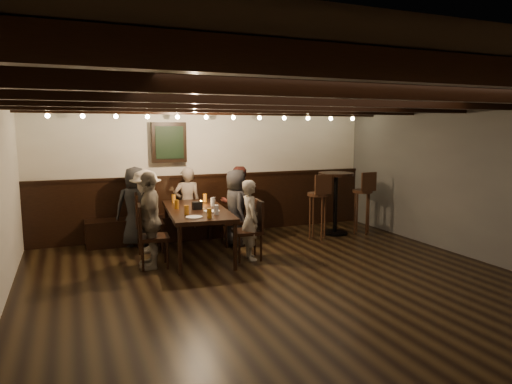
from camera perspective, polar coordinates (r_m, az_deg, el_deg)
name	(u,v)px	position (r m, az deg, el deg)	size (l,w,h in m)	color
room	(217,186)	(7.43, -4.95, 0.77)	(7.00, 7.00, 7.00)	black
dining_table	(197,213)	(7.24, -7.42, -2.58)	(1.09, 2.07, 0.75)	black
chair_left_near	(149,234)	(7.68, -13.24, -5.09)	(0.48, 0.48, 0.96)	black
chair_left_far	(153,248)	(6.81, -12.77, -6.85)	(0.46, 0.46, 0.92)	black
chair_right_near	(234,230)	(7.89, -2.72, -4.76)	(0.43, 0.43, 0.86)	black
chair_right_far	(248,241)	(7.04, -0.95, -6.18)	(0.46, 0.46, 0.91)	black
person_bench_left	(136,206)	(8.04, -14.80, -1.74)	(0.67, 0.43, 1.36)	#28292B
person_bench_centre	(187,204)	(8.26, -8.58, -1.48)	(0.48, 0.31, 1.31)	gray
person_bench_right	(238,203)	(8.29, -2.26, -1.33)	(0.64, 0.50, 1.32)	#5A251E
person_left_near	(146,211)	(7.60, -13.55, -2.32)	(0.87, 0.50, 1.34)	#BDB0A0
person_left_far	(150,220)	(6.71, -13.14, -3.41)	(0.82, 0.34, 1.40)	gray
person_right_near	(236,207)	(7.82, -2.51, -1.95)	(0.64, 0.42, 1.31)	#28272A
person_right_far	(250,220)	(6.98, -0.71, -3.50)	(0.45, 0.29, 1.23)	#9C9584
pint_a	(174,199)	(7.86, -10.27, -0.83)	(0.07, 0.07, 0.14)	#BF7219
pint_b	(205,198)	(7.89, -6.40, -0.72)	(0.07, 0.07, 0.14)	#BF7219
pint_c	(177,204)	(7.27, -9.90, -1.53)	(0.07, 0.07, 0.14)	#BF7219
pint_d	(213,202)	(7.46, -5.41, -1.21)	(0.07, 0.07, 0.14)	silver
pint_e	(187,210)	(6.74, -8.67, -2.24)	(0.07, 0.07, 0.14)	#BF7219
pint_f	(216,210)	(6.72, -5.00, -2.22)	(0.07, 0.07, 0.14)	silver
pint_g	(209,213)	(6.45, -5.86, -2.66)	(0.07, 0.07, 0.14)	#BF7219
plate_near	(194,217)	(6.52, -7.74, -3.13)	(0.24, 0.24, 0.01)	white
plate_far	(212,211)	(6.96, -5.57, -2.39)	(0.24, 0.24, 0.01)	white
condiment_caddy	(197,206)	(7.17, -7.37, -1.70)	(0.15, 0.10, 0.12)	black
candle	(201,204)	(7.53, -6.89, -1.49)	(0.05, 0.05, 0.05)	beige
high_top_table	(336,194)	(8.74, 9.92, -0.24)	(0.66, 0.66, 1.18)	black
bar_stool_left	(318,215)	(8.36, 7.72, -2.84)	(0.38, 0.38, 1.19)	#352010
bar_stool_right	(362,211)	(8.94, 13.12, -2.28)	(0.38, 0.39, 1.19)	#352010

